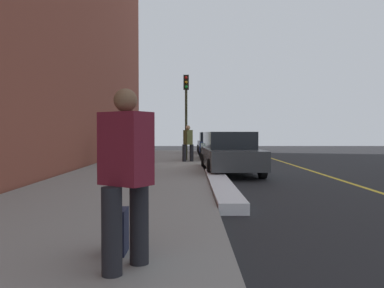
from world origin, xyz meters
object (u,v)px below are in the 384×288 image
(pedestrian_tan_coat, at_px, (117,143))
(parked_car_green, at_px, (220,147))
(pedestrian_burgundy_coat, at_px, (126,173))
(pedestrian_olive_coat, at_px, (188,142))
(parked_car_charcoal, at_px, (230,153))
(parked_car_navy, at_px, (212,143))
(rolling_suitcase, at_px, (117,231))
(traffic_light_pole, at_px, (186,102))

(pedestrian_tan_coat, bearing_deg, parked_car_green, 132.77)
(pedestrian_burgundy_coat, bearing_deg, pedestrian_olive_coat, 178.00)
(parked_car_charcoal, bearing_deg, parked_car_navy, -179.92)
(parked_car_charcoal, distance_m, pedestrian_olive_coat, 4.29)
(pedestrian_tan_coat, height_order, rolling_suitcase, pedestrian_tan_coat)
(parked_car_charcoal, bearing_deg, parked_car_green, 179.34)
(parked_car_navy, xyz_separation_m, pedestrian_olive_coat, (8.11, -1.54, 0.28))
(parked_car_navy, xyz_separation_m, pedestrian_burgundy_coat, (22.47, -2.05, 0.33))
(parked_car_charcoal, height_order, pedestrian_olive_coat, pedestrian_olive_coat)
(pedestrian_tan_coat, distance_m, traffic_light_pole, 4.58)
(parked_car_charcoal, xyz_separation_m, pedestrian_tan_coat, (-1.75, -4.42, 0.31))
(parked_car_navy, height_order, parked_car_charcoal, same)
(parked_car_navy, distance_m, rolling_suitcase, 22.08)
(parked_car_charcoal, xyz_separation_m, pedestrian_burgundy_coat, (10.37, -2.06, 0.33))
(parked_car_green, distance_m, pedestrian_burgundy_coat, 16.41)
(pedestrian_burgundy_coat, distance_m, pedestrian_olive_coat, 14.37)
(pedestrian_tan_coat, relative_size, rolling_suitcase, 2.02)
(parked_car_green, xyz_separation_m, pedestrian_tan_coat, (4.15, -4.49, 0.31))
(pedestrian_olive_coat, height_order, traffic_light_pole, traffic_light_pole)
(parked_car_navy, distance_m, parked_car_green, 6.20)
(parked_car_navy, bearing_deg, pedestrian_tan_coat, -23.04)
(parked_car_green, distance_m, parked_car_charcoal, 5.90)
(pedestrian_burgundy_coat, height_order, rolling_suitcase, pedestrian_burgundy_coat)
(pedestrian_burgundy_coat, distance_m, pedestrian_tan_coat, 12.34)
(rolling_suitcase, bearing_deg, parked_car_charcoal, 167.12)
(parked_car_charcoal, height_order, pedestrian_burgundy_coat, pedestrian_burgundy_coat)
(parked_car_charcoal, height_order, traffic_light_pole, traffic_light_pole)
(parked_car_green, xyz_separation_m, pedestrian_burgundy_coat, (16.27, -2.13, 0.33))
(pedestrian_burgundy_coat, xyz_separation_m, pedestrian_olive_coat, (-14.36, 0.50, -0.05))
(pedestrian_olive_coat, bearing_deg, traffic_light_pole, -174.12)
(parked_car_charcoal, relative_size, pedestrian_tan_coat, 2.77)
(parked_car_charcoal, height_order, rolling_suitcase, parked_car_charcoal)
(pedestrian_tan_coat, bearing_deg, parked_car_charcoal, 68.44)
(traffic_light_pole, relative_size, rolling_suitcase, 4.85)
(pedestrian_burgundy_coat, bearing_deg, parked_car_navy, 174.80)
(pedestrian_burgundy_coat, xyz_separation_m, traffic_light_pole, (-15.24, 0.41, 1.86))
(parked_car_navy, distance_m, pedestrian_tan_coat, 11.26)
(parked_car_charcoal, xyz_separation_m, traffic_light_pole, (-4.87, -1.65, 2.19))
(pedestrian_olive_coat, bearing_deg, parked_car_charcoal, 21.36)
(parked_car_navy, xyz_separation_m, parked_car_green, (6.20, 0.08, -0.00))
(parked_car_navy, bearing_deg, pedestrian_olive_coat, -10.78)
(parked_car_green, bearing_deg, parked_car_navy, -179.22)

